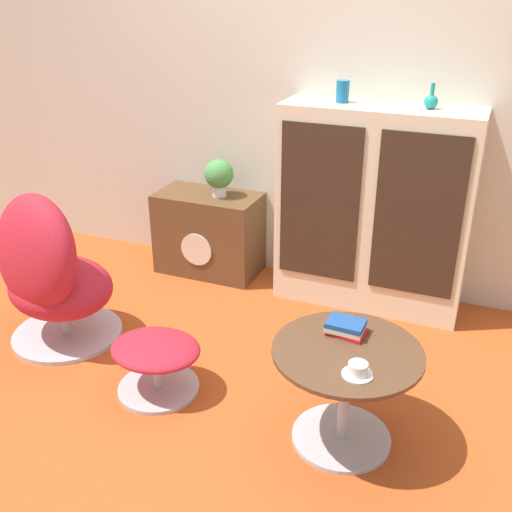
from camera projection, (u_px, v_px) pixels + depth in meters
ground_plane at (230, 391)px, 2.88m from camera, size 12.00×12.00×0.00m
wall_back at (324, 74)px, 3.47m from camera, size 6.40×0.06×2.60m
sideboard at (373, 209)px, 3.45m from camera, size 1.09×0.38×1.18m
tv_console at (209, 233)px, 3.97m from camera, size 0.67×0.38×0.54m
egg_chair at (49, 273)px, 3.12m from camera, size 0.74×0.71×0.87m
ottoman at (156, 356)px, 2.81m from camera, size 0.43×0.39×0.27m
coffee_table at (345, 384)px, 2.46m from camera, size 0.61×0.61×0.46m
vase_leftmost at (343, 91)px, 3.26m from camera, size 0.07×0.07×0.12m
vase_inner_left at (431, 101)px, 3.10m from camera, size 0.07×0.07×0.13m
potted_plant at (219, 175)px, 3.76m from camera, size 0.18×0.18×0.24m
teacup at (358, 370)px, 2.23m from camera, size 0.12×0.12×0.05m
book_stack at (346, 327)px, 2.49m from camera, size 0.17×0.13×0.06m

